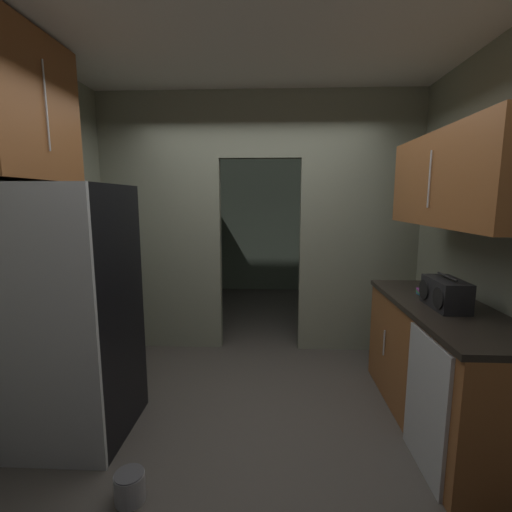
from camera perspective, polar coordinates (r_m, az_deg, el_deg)
ground at (r=3.06m, az=-0.80°, el=-24.70°), size 20.00×20.00×0.00m
kitchen_overhead_slab at (r=3.19m, az=-0.39°, el=30.26°), size 3.86×6.88×0.06m
kitchen_partition at (r=3.98m, az=0.34°, el=6.09°), size 3.46×0.12×2.82m
adjoining_room_shell at (r=5.88m, az=1.14°, el=6.22°), size 3.46×2.79×2.82m
refrigerator at (r=2.89m, az=-27.94°, el=-8.13°), size 0.82×0.80×1.79m
lower_cabinet_run at (r=3.12m, az=27.26°, el=-15.27°), size 0.63×1.68×0.93m
dishwasher at (r=2.63m, az=25.31°, el=-20.54°), size 0.02×0.56×0.87m
upper_cabinet_counterside at (r=2.87m, az=29.24°, el=10.60°), size 0.36×1.51×0.65m
upper_cabinet_fridgeside at (r=3.06m, az=-33.37°, el=19.24°), size 0.36×0.90×0.98m
boombox at (r=2.88m, az=27.85°, el=-5.31°), size 0.21×0.39×0.24m
book_stack at (r=3.19m, az=25.45°, el=-5.31°), size 0.14×0.17×0.05m
paint_can at (r=2.52m, az=-19.41°, el=-31.28°), size 0.17×0.17×0.17m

